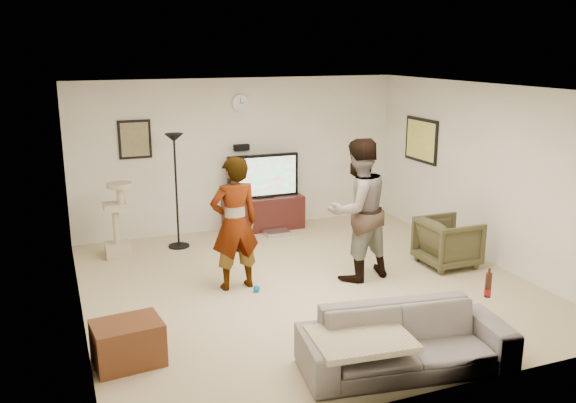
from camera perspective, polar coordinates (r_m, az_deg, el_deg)
name	(u,v)px	position (r m, az deg, el deg)	size (l,w,h in m)	color
floor	(306,284)	(7.95, 1.68, -7.79)	(5.50, 5.50, 0.02)	tan
ceiling	(307,87)	(7.38, 1.82, 10.65)	(5.50, 5.50, 0.02)	white
wall_back	(241,155)	(10.10, -4.47, 4.41)	(5.50, 0.04, 2.50)	beige
wall_front	(436,260)	(5.26, 13.76, -5.35)	(5.50, 0.04, 2.50)	beige
wall_left	(74,211)	(6.98, -19.48, -0.89)	(0.04, 5.50, 2.50)	beige
wall_right	(486,174)	(8.99, 18.06, 2.51)	(0.04, 5.50, 2.50)	beige
wall_clock	(240,103)	(9.96, -4.51, 9.20)	(0.26, 0.26, 0.04)	silver
wall_speaker	(242,147)	(10.02, -4.38, 5.08)	(0.25, 0.10, 0.10)	black
picture_back	(135,139)	(9.66, -14.19, 5.67)	(0.42, 0.03, 0.52)	olive
picture_right	(421,140)	(10.20, 12.39, 5.64)	(0.03, 0.78, 0.62)	#D6D25D
tv_stand	(263,213)	(10.17, -2.32, -1.10)	(1.33, 0.45, 0.56)	#341210
console_box	(277,233)	(9.91, -1.08, -2.97)	(0.40, 0.30, 0.07)	silver
tv	(263,176)	(10.02, -2.35, 2.41)	(1.21, 0.08, 0.72)	black
tv_screen	(264,176)	(9.98, -2.27, 2.36)	(1.11, 0.01, 0.63)	#3AE3AA
floor_lamp	(176,192)	(9.27, -10.43, 0.91)	(0.32, 0.32, 1.74)	black
cat_tree	(116,220)	(9.12, -15.86, -1.67)	(0.35, 0.35, 1.11)	#B5A989
person_left	(235,223)	(7.58, -5.03, -2.06)	(0.62, 0.41, 1.70)	#9D9D9F
person_right	(358,210)	(7.90, 6.55, -0.79)	(0.91, 0.71, 1.87)	#37448E
sofa	(406,340)	(5.99, 11.00, -12.64)	(2.00, 0.78, 0.58)	slate
throw_blanket	(361,339)	(5.72, 6.88, -12.68)	(0.90, 0.70, 0.06)	beige
beer_bottle	(488,285)	(6.34, 18.28, -7.47)	(0.06, 0.06, 0.25)	#3A1B0E
armchair	(448,242)	(8.77, 14.79, -3.70)	(0.73, 0.75, 0.68)	#3E3A22
side_table	(128,343)	(6.20, -14.80, -12.72)	(0.64, 0.48, 0.43)	#532A16
toy_ball	(257,289)	(7.69, -2.97, -8.18)	(0.08, 0.08, 0.08)	#006DA6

